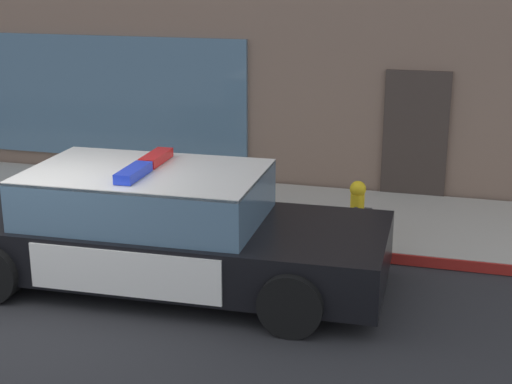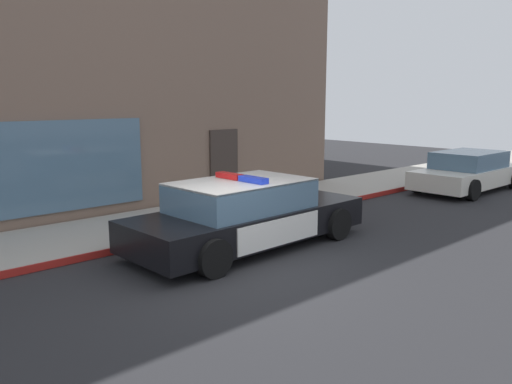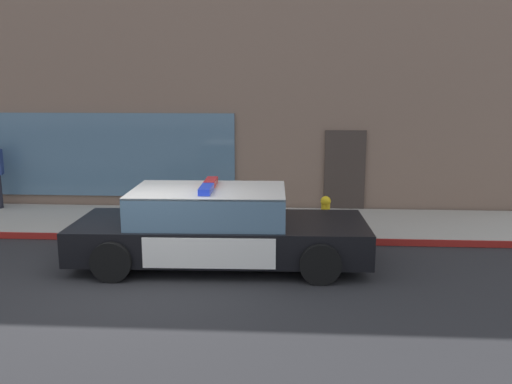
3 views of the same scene
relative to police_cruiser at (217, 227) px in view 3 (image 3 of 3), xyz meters
The scene contains 6 objects.
ground 1.74m from the police_cruiser, 138.13° to the right, with size 48.00×48.00×0.00m, color #262628.
sidewalk 2.98m from the police_cruiser, 114.16° to the left, with size 48.00×2.67×0.15m, color #A39E93.
curb_red_paint 1.87m from the police_cruiser, 132.31° to the left, with size 28.80×0.04×0.14m, color maroon.
storefront_building 11.34m from the police_cruiser, 113.25° to the left, with size 22.74×11.52×9.33m.
police_cruiser is the anchor object (origin of this frame).
fire_hydrant 2.84m from the police_cruiser, 43.52° to the left, with size 0.34×0.39×0.73m.
Camera 3 is at (2.49, -8.28, 3.19)m, focal length 38.06 mm.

